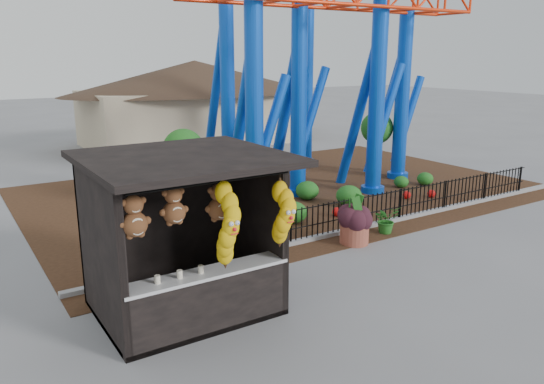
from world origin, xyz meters
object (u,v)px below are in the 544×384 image
prize_booth (188,240)px  roller_coaster (309,9)px  potted_plant (386,220)px  terracotta_planter (354,233)px

prize_booth → roller_coaster: size_ratio=0.32×
roller_coaster → potted_plant: roller_coaster is taller
prize_booth → roller_coaster: 11.97m
terracotta_planter → roller_coaster: bearing=64.9°
prize_booth → terracotta_planter: 5.60m
terracotta_planter → potted_plant: bearing=7.0°
prize_booth → roller_coaster: roller_coaster is taller
potted_plant → terracotta_planter: bearing=-166.6°
roller_coaster → terracotta_planter: 9.02m
prize_booth → potted_plant: prize_booth is taller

